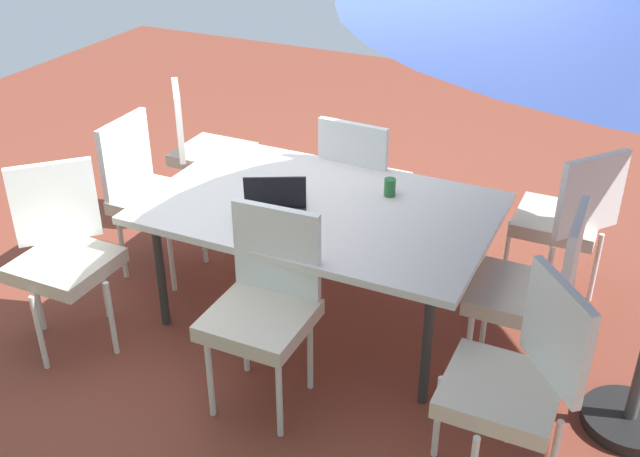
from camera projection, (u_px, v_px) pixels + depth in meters
name	position (u px, v px, depth m)	size (l,w,h in m)	color
ground_plane	(320.00, 317.00, 4.39)	(10.00, 10.00, 0.02)	brown
dining_table	(320.00, 213.00, 4.05)	(1.83, 1.17, 0.72)	silver
chair_southeast	(203.00, 146.00, 5.16)	(0.58, 0.58, 0.98)	beige
chair_east	(149.00, 189.00, 4.58)	(0.46, 0.46, 0.98)	beige
chair_west	(534.00, 287.00, 3.64)	(0.46, 0.46, 0.98)	beige
chair_northwest	(516.00, 377.00, 3.07)	(0.58, 0.58, 0.98)	beige
chair_south	(362.00, 180.00, 4.69)	(0.46, 0.47, 0.98)	beige
chair_northeast	(63.00, 249.00, 3.96)	(0.59, 0.59, 0.98)	beige
chair_southwest	(566.00, 216.00, 4.28)	(0.58, 0.58, 0.98)	beige
chair_north	(265.00, 302.00, 3.54)	(0.46, 0.47, 0.98)	beige
laptop	(276.00, 199.00, 3.99)	(0.40, 0.36, 0.21)	#2D2D33
cup	(390.00, 187.00, 4.10)	(0.06, 0.06, 0.10)	#286B33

